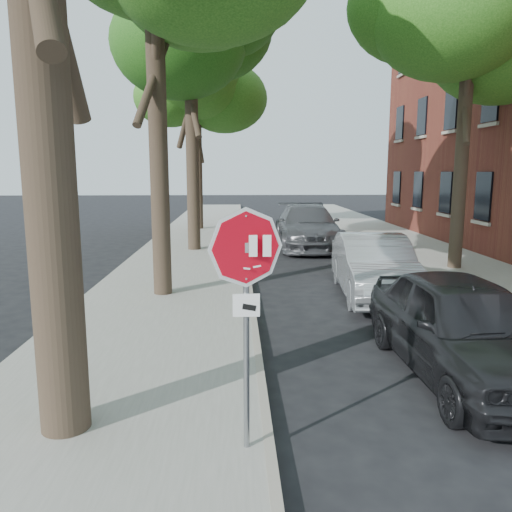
{
  "coord_description": "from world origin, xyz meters",
  "views": [
    {
      "loc": [
        -0.8,
        -5.0,
        3.08
      ],
      "look_at": [
        -0.56,
        1.03,
        2.05
      ],
      "focal_mm": 35.0,
      "sensor_mm": 36.0,
      "label": 1
    }
  ],
  "objects": [
    {
      "name": "tree_right",
      "position": [
        5.98,
        10.11,
        7.21
      ],
      "size": [
        5.29,
        4.91,
        9.33
      ],
      "color": "black",
      "rests_on": "sidewalk_right"
    },
    {
      "name": "stop_sign",
      "position": [
        -0.7,
        -0.03,
        1.95
      ],
      "size": [
        0.76,
        0.34,
        2.61
      ],
      "color": "gray",
      "rests_on": "sidewalk_left"
    },
    {
      "name": "tree_far",
      "position": [
        -2.72,
        21.11,
        7.21
      ],
      "size": [
        5.29,
        4.91,
        9.33
      ],
      "color": "black",
      "rests_on": "sidewalk_left"
    },
    {
      "name": "curb_left",
      "position": [
        -0.45,
        12.0,
        0.07
      ],
      "size": [
        0.12,
        55.0,
        0.13
      ],
      "primitive_type": "cube",
      "color": "#9E9384",
      "rests_on": "ground"
    },
    {
      "name": "curb_right",
      "position": [
        3.95,
        12.0,
        0.07
      ],
      "size": [
        0.12,
        55.0,
        0.13
      ],
      "primitive_type": "cube",
      "color": "#9E9384",
      "rests_on": "ground"
    },
    {
      "name": "car_b",
      "position": [
        2.6,
        6.94,
        0.76
      ],
      "size": [
        1.97,
        4.72,
        1.52
      ],
      "primitive_type": "imported",
      "rotation": [
        0.0,
        0.0,
        -0.08
      ],
      "color": "#9CA1A4",
      "rests_on": "ground"
    },
    {
      "name": "car_c",
      "position": [
        2.1,
        15.05,
        0.85
      ],
      "size": [
        2.55,
        5.95,
        1.71
      ],
      "primitive_type": "imported",
      "rotation": [
        0.0,
        0.0,
        -0.03
      ],
      "color": "#4B4B50",
      "rests_on": "ground"
    },
    {
      "name": "sidewalk_right",
      "position": [
        6.0,
        12.0,
        0.06
      ],
      "size": [
        4.0,
        55.0,
        0.12
      ],
      "primitive_type": "cube",
      "color": "gray",
      "rests_on": "ground"
    },
    {
      "name": "tree_mid_b",
      "position": [
        -2.42,
        14.12,
        8.0
      ],
      "size": [
        5.88,
        5.46,
        10.36
      ],
      "color": "black",
      "rests_on": "sidewalk_left"
    },
    {
      "name": "ground",
      "position": [
        0.0,
        0.0,
        0.0
      ],
      "size": [
        120.0,
        120.0,
        0.0
      ],
      "primitive_type": "plane",
      "color": "black",
      "rests_on": "ground"
    },
    {
      "name": "car_a",
      "position": [
        2.6,
        2.05,
        0.78
      ],
      "size": [
        1.93,
        4.6,
        1.55
      ],
      "primitive_type": "imported",
      "rotation": [
        0.0,
        0.0,
        0.02
      ],
      "color": "black",
      "rests_on": "ground"
    },
    {
      "name": "sidewalk_left",
      "position": [
        -2.5,
        12.0,
        0.06
      ],
      "size": [
        4.0,
        55.0,
        0.12
      ],
      "primitive_type": "cube",
      "color": "gray",
      "rests_on": "ground"
    }
  ]
}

